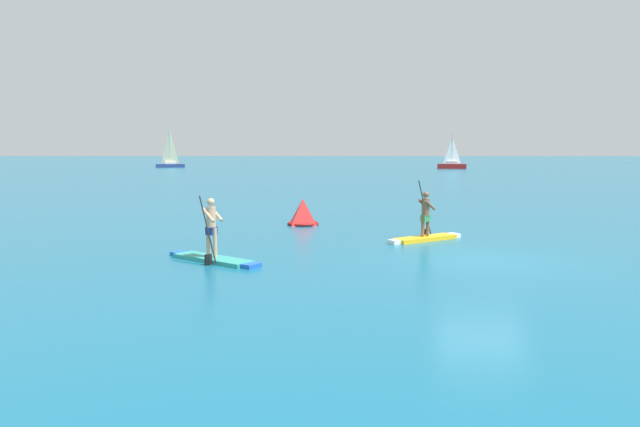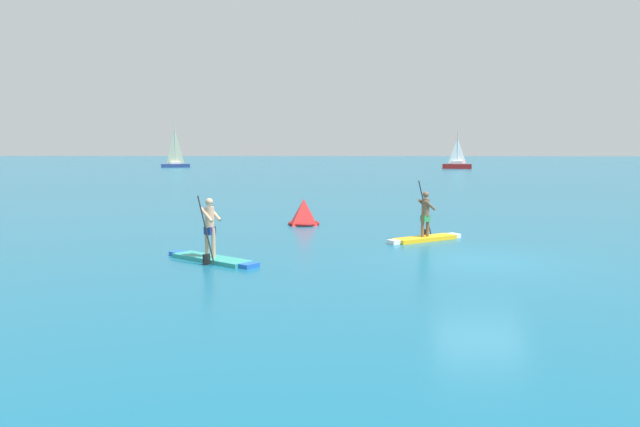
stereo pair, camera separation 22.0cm
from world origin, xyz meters
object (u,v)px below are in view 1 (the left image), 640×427
(paddleboarder_mid_center, at_px, (425,231))
(race_marker_buoy, at_px, (303,213))
(paddleboarder_near_left, at_px, (213,249))
(sailboat_right_horizon, at_px, (452,163))
(sailboat_left_horizon, at_px, (170,161))

(paddleboarder_mid_center, bearing_deg, race_marker_buoy, 103.04)
(paddleboarder_near_left, height_order, sailboat_right_horizon, sailboat_right_horizon)
(paddleboarder_mid_center, height_order, sailboat_right_horizon, sailboat_right_horizon)
(race_marker_buoy, relative_size, sailboat_left_horizon, 0.20)
(paddleboarder_near_left, xyz_separation_m, paddleboarder_mid_center, (6.39, 3.95, -0.01))
(race_marker_buoy, xyz_separation_m, sailboat_right_horizon, (18.27, 66.93, 0.35))
(paddleboarder_mid_center, bearing_deg, sailboat_left_horizon, 76.92)
(sailboat_left_horizon, bearing_deg, paddleboarder_mid_center, -84.42)
(paddleboarder_near_left, relative_size, sailboat_left_horizon, 0.40)
(sailboat_left_horizon, bearing_deg, race_marker_buoy, -86.38)
(paddleboarder_near_left, bearing_deg, race_marker_buoy, 111.34)
(race_marker_buoy, bearing_deg, paddleboarder_near_left, -104.07)
(paddleboarder_near_left, distance_m, race_marker_buoy, 8.12)
(paddleboarder_near_left, xyz_separation_m, race_marker_buoy, (1.97, 7.88, 0.13))
(paddleboarder_near_left, distance_m, paddleboarder_mid_center, 7.52)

